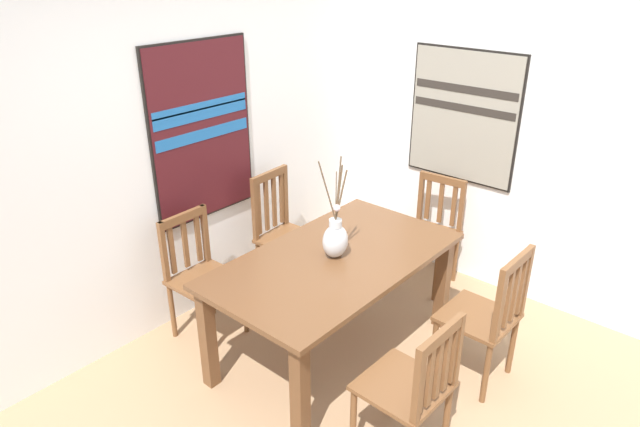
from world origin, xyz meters
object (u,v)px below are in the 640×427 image
chair_4 (487,315)px  painting_on_side_wall (463,116)px  chair_2 (201,275)px  chair_3 (431,230)px  dining_table (335,272)px  centerpiece_vase (335,239)px  chair_0 (413,386)px  chair_1 (283,231)px  painting_on_back_wall (202,132)px

chair_4 → painting_on_side_wall: 1.64m
chair_2 → chair_3: 1.86m
dining_table → centerpiece_vase: bearing=38.3°
centerpiece_vase → chair_4: (0.40, -0.88, -0.38)m
dining_table → chair_0: chair_0 is taller
chair_4 → painting_on_side_wall: (1.10, 0.85, 0.87)m
chair_1 → painting_on_side_wall: (1.12, -0.88, 0.86)m
chair_0 → chair_3: (1.64, 0.87, -0.01)m
dining_table → painting_on_back_wall: painting_on_back_wall is taller
dining_table → painting_on_side_wall: bearing=-1.1°
chair_4 → dining_table: bearing=115.0°
chair_1 → painting_on_side_wall: painting_on_side_wall is taller
centerpiece_vase → painting_on_side_wall: 1.58m
chair_1 → painting_on_back_wall: size_ratio=0.77×
centerpiece_vase → painting_on_back_wall: painting_on_back_wall is taller
chair_3 → painting_on_side_wall: painting_on_side_wall is taller
chair_1 → painting_on_back_wall: bearing=148.9°
painting_on_side_wall → painting_on_back_wall: bearing=143.8°
chair_2 → centerpiece_vase: bearing=-62.6°
centerpiece_vase → chair_0: bearing=-115.9°
chair_1 → painting_on_back_wall: 1.03m
chair_1 → chair_4: (0.01, -1.73, -0.01)m
chair_3 → painting_on_back_wall: 1.96m
dining_table → chair_2: (-0.43, 0.85, -0.16)m
chair_2 → chair_0: bearing=-89.5°
chair_3 → painting_on_side_wall: size_ratio=0.87×
chair_2 → painting_on_back_wall: (0.34, 0.29, 0.89)m
chair_1 → painting_on_side_wall: 1.66m
centerpiece_vase → painting_on_back_wall: 1.24m
chair_1 → chair_2: chair_1 is taller
chair_3 → painting_on_back_wall: (-1.32, 1.14, 0.89)m
chair_2 → chair_3: bearing=-27.1°
dining_table → chair_1: bearing=65.2°
chair_1 → chair_3: bearing=-45.5°
chair_0 → chair_3: size_ratio=1.00×
dining_table → painting_on_side_wall: 1.68m
chair_4 → painting_on_side_wall: painting_on_side_wall is taller
chair_4 → painting_on_back_wall: bearing=103.8°
chair_0 → painting_on_side_wall: (1.93, 0.84, 0.88)m
chair_3 → chair_4: 1.20m
chair_2 → chair_3: chair_2 is taller
chair_0 → painting_on_side_wall: 2.28m
chair_3 → painting_on_side_wall: (0.28, -0.03, 0.89)m
chair_2 → painting_on_back_wall: painting_on_back_wall is taller
centerpiece_vase → chair_1: centerpiece_vase is taller
chair_4 → painting_on_back_wall: size_ratio=0.75×
dining_table → centerpiece_vase: 0.24m
chair_0 → painting_on_side_wall: bearing=23.5°
chair_0 → chair_4: chair_4 is taller
chair_2 → dining_table: bearing=-63.3°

